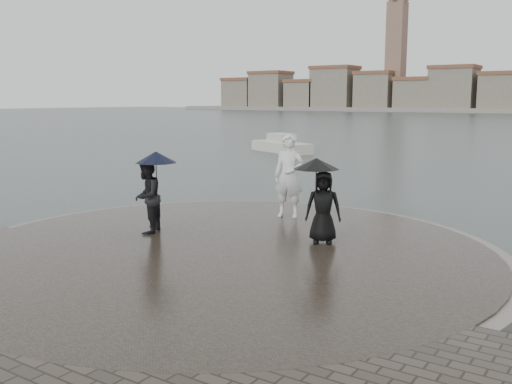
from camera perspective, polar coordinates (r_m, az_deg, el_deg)
The scene contains 6 objects.
ground at distance 10.51m, azimuth -15.03°, elevation -11.37°, with size 400.00×400.00×0.00m, color #2B3835.
kerb_ring at distance 12.90m, azimuth -3.24°, elevation -6.44°, with size 12.50×12.50×0.32m, color gray.
quay_tip at distance 12.90m, azimuth -3.24°, elevation -6.35°, with size 11.90×11.90×0.36m, color #2D261E.
statue at distance 15.98m, azimuth 3.30°, elevation 1.61°, with size 0.85×0.56×2.33m, color white.
visitor_left at distance 14.24m, azimuth -10.70°, elevation 0.34°, with size 1.26×1.16×2.04m.
visitor_right at distance 13.19m, azimuth 6.53°, elevation -0.21°, with size 1.28×1.09×1.95m.
Camera 1 is at (7.51, -6.40, 3.65)m, focal length 40.00 mm.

